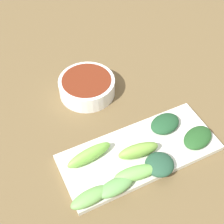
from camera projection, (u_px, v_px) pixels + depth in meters
The scene contains 11 objects.
tabletop at pixel (105, 125), 0.72m from camera, with size 2.10×2.10×0.02m, color brown.
sauce_bowl at pixel (88, 85), 0.76m from camera, with size 0.13×0.13×0.04m.
serving_plate at pixel (140, 152), 0.65m from camera, with size 0.14×0.33×0.01m, color silver.
broccoli_stalk_0 at pixel (136, 173), 0.60m from camera, with size 0.03×0.09×0.02m, color #6EB251.
broccoli_leafy_1 at pixel (198, 138), 0.66m from camera, with size 0.05×0.07×0.02m, color #225022.
broccoli_leafy_2 at pixel (165, 124), 0.68m from camera, with size 0.05×0.07×0.02m, color #1E4A29.
broccoli_leafy_3 at pixel (160, 164), 0.61m from camera, with size 0.06×0.06×0.02m, color #234A33.
broccoli_stalk_4 at pixel (89, 155), 0.62m from camera, with size 0.02×0.10×0.03m, color #79BB46.
broccoli_stalk_5 at pixel (138, 151), 0.63m from camera, with size 0.03×0.08×0.03m, color #77A740.
broccoli_stalk_6 at pixel (90, 197), 0.57m from camera, with size 0.03×0.08×0.02m, color #6AA450.
broccoli_stalk_7 at pixel (116, 187), 0.58m from camera, with size 0.03×0.07×0.02m, color #64A052.
Camera 1 is at (0.41, -0.18, 0.57)m, focal length 50.91 mm.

